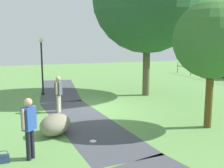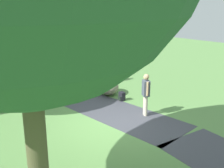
% 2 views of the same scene
% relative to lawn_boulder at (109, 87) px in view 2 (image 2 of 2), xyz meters
% --- Properties ---
extents(ground_plane, '(48.00, 48.00, 0.00)m').
position_rel_lawn_boulder_xyz_m(ground_plane, '(-3.00, 2.31, -0.37)').
color(ground_plane, '#61924C').
extents(footpath_segment_mid, '(8.17, 2.96, 0.01)m').
position_rel_lawn_boulder_xyz_m(footpath_segment_mid, '(-1.07, 1.33, -0.37)').
color(footpath_segment_mid, '#44454D').
rests_on(footpath_segment_mid, ground).
extents(footpath_segment_far, '(8.30, 4.00, 0.01)m').
position_rel_lawn_boulder_xyz_m(footpath_segment_far, '(6.81, 2.59, -0.37)').
color(footpath_segment_far, '#44454D').
rests_on(footpath_segment_far, ground).
extents(lawn_boulder, '(1.66, 1.60, 0.75)m').
position_rel_lawn_boulder_xyz_m(lawn_boulder, '(0.00, 0.00, 0.00)').
color(lawn_boulder, gray).
rests_on(lawn_boulder, ground).
extents(woman_with_handbag, '(0.43, 0.42, 1.78)m').
position_rel_lawn_boulder_xyz_m(woman_with_handbag, '(1.81, -0.94, 0.67)').
color(woman_with_handbag, black).
rests_on(woman_with_handbag, ground).
extents(man_near_boulder, '(0.46, 0.39, 1.69)m').
position_rel_lawn_boulder_xyz_m(man_near_boulder, '(-2.98, 0.56, 0.61)').
color(man_near_boulder, beige).
rests_on(man_near_boulder, ground).
extents(handbag_on_grass, '(0.28, 0.32, 0.31)m').
position_rel_lawn_boulder_xyz_m(handbag_on_grass, '(1.83, -1.67, -0.23)').
color(handbag_on_grass, navy).
rests_on(handbag_on_grass, ground).
extents(backpack_by_boulder, '(0.30, 0.28, 0.40)m').
position_rel_lawn_boulder_xyz_m(backpack_by_boulder, '(-1.10, 0.13, -0.18)').
color(backpack_by_boulder, black).
rests_on(backpack_by_boulder, ground).
extents(frisbee_on_grass, '(0.23, 0.23, 0.02)m').
position_rel_lawn_boulder_xyz_m(frisbee_on_grass, '(1.08, 1.09, -0.36)').
color(frisbee_on_grass, white).
rests_on(frisbee_on_grass, ground).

